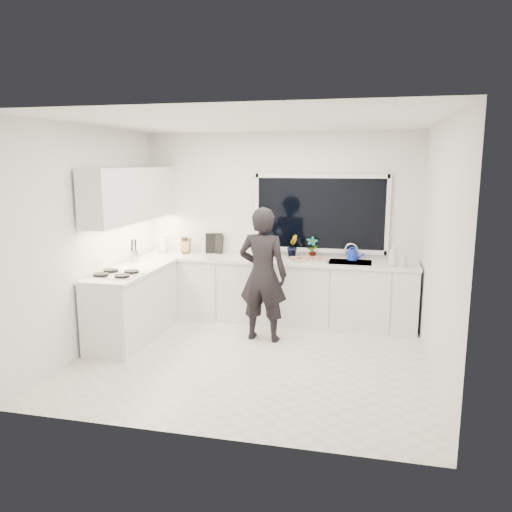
# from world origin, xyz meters

# --- Properties ---
(floor) EXTENTS (4.00, 3.50, 0.02)m
(floor) POSITION_xyz_m (0.00, 0.00, -0.01)
(floor) COLOR beige
(floor) RESTS_ON ground
(wall_back) EXTENTS (4.00, 0.02, 2.70)m
(wall_back) POSITION_xyz_m (0.00, 1.76, 1.35)
(wall_back) COLOR white
(wall_back) RESTS_ON ground
(wall_left) EXTENTS (0.02, 3.50, 2.70)m
(wall_left) POSITION_xyz_m (-2.01, 0.00, 1.35)
(wall_left) COLOR white
(wall_left) RESTS_ON ground
(wall_right) EXTENTS (0.02, 3.50, 2.70)m
(wall_right) POSITION_xyz_m (2.01, 0.00, 1.35)
(wall_right) COLOR white
(wall_right) RESTS_ON ground
(ceiling) EXTENTS (4.00, 3.50, 0.02)m
(ceiling) POSITION_xyz_m (0.00, 0.00, 2.71)
(ceiling) COLOR white
(ceiling) RESTS_ON wall_back
(window) EXTENTS (1.80, 0.02, 1.00)m
(window) POSITION_xyz_m (0.60, 1.73, 1.55)
(window) COLOR black
(window) RESTS_ON wall_back
(base_cabinets_back) EXTENTS (3.92, 0.58, 0.88)m
(base_cabinets_back) POSITION_xyz_m (0.00, 1.45, 0.44)
(base_cabinets_back) COLOR white
(base_cabinets_back) RESTS_ON floor
(base_cabinets_left) EXTENTS (0.58, 1.60, 0.88)m
(base_cabinets_left) POSITION_xyz_m (-1.67, 0.35, 0.44)
(base_cabinets_left) COLOR white
(base_cabinets_left) RESTS_ON floor
(countertop_back) EXTENTS (3.94, 0.62, 0.04)m
(countertop_back) POSITION_xyz_m (0.00, 1.44, 0.90)
(countertop_back) COLOR silver
(countertop_back) RESTS_ON base_cabinets_back
(countertop_left) EXTENTS (0.62, 1.60, 0.04)m
(countertop_left) POSITION_xyz_m (-1.67, 0.35, 0.90)
(countertop_left) COLOR silver
(countertop_left) RESTS_ON base_cabinets_left
(upper_cabinets) EXTENTS (0.34, 2.10, 0.70)m
(upper_cabinets) POSITION_xyz_m (-1.79, 0.70, 1.85)
(upper_cabinets) COLOR white
(upper_cabinets) RESTS_ON wall_left
(sink) EXTENTS (0.58, 0.42, 0.14)m
(sink) POSITION_xyz_m (1.05, 1.45, 0.87)
(sink) COLOR silver
(sink) RESTS_ON countertop_back
(faucet) EXTENTS (0.03, 0.03, 0.22)m
(faucet) POSITION_xyz_m (1.05, 1.65, 1.03)
(faucet) COLOR silver
(faucet) RESTS_ON countertop_back
(stovetop) EXTENTS (0.56, 0.48, 0.03)m
(stovetop) POSITION_xyz_m (-1.69, -0.00, 0.94)
(stovetop) COLOR black
(stovetop) RESTS_ON countertop_left
(person) EXTENTS (0.66, 0.46, 1.73)m
(person) POSITION_xyz_m (-0.01, 0.66, 0.86)
(person) COLOR black
(person) RESTS_ON floor
(pizza_tray) EXTENTS (0.58, 0.52, 0.03)m
(pizza_tray) POSITION_xyz_m (0.47, 1.42, 0.94)
(pizza_tray) COLOR #B7B6BB
(pizza_tray) RESTS_ON countertop_back
(pizza) EXTENTS (0.53, 0.46, 0.01)m
(pizza) POSITION_xyz_m (0.47, 1.42, 0.95)
(pizza) COLOR #B42618
(pizza) RESTS_ON pizza_tray
(watering_can) EXTENTS (0.16, 0.16, 0.13)m
(watering_can) POSITION_xyz_m (1.07, 1.61, 0.98)
(watering_can) COLOR #1630D2
(watering_can) RESTS_ON countertop_back
(paper_towel_roll) EXTENTS (0.14, 0.14, 0.26)m
(paper_towel_roll) POSITION_xyz_m (-1.74, 1.55, 1.05)
(paper_towel_roll) COLOR white
(paper_towel_roll) RESTS_ON countertop_back
(knife_block) EXTENTS (0.13, 0.10, 0.22)m
(knife_block) POSITION_xyz_m (-1.40, 1.59, 1.03)
(knife_block) COLOR #9F734A
(knife_block) RESTS_ON countertop_back
(utensil_crock) EXTENTS (0.14, 0.14, 0.16)m
(utensil_crock) POSITION_xyz_m (-1.85, 0.80, 1.00)
(utensil_crock) COLOR silver
(utensil_crock) RESTS_ON countertop_left
(picture_frame_large) EXTENTS (0.22, 0.08, 0.28)m
(picture_frame_large) POSITION_xyz_m (-0.94, 1.69, 1.06)
(picture_frame_large) COLOR black
(picture_frame_large) RESTS_ON countertop_back
(picture_frame_small) EXTENTS (0.25, 0.08, 0.30)m
(picture_frame_small) POSITION_xyz_m (-0.99, 1.69, 1.07)
(picture_frame_small) COLOR black
(picture_frame_small) RESTS_ON countertop_back
(herb_plants) EXTENTS (0.81, 0.23, 0.32)m
(herb_plants) POSITION_xyz_m (0.13, 1.61, 1.07)
(herb_plants) COLOR #26662D
(herb_plants) RESTS_ON countertop_back
(soap_bottles) EXTENTS (0.28, 0.16, 0.30)m
(soap_bottles) POSITION_xyz_m (1.65, 1.30, 1.05)
(soap_bottles) COLOR #D8BF66
(soap_bottles) RESTS_ON countertop_back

